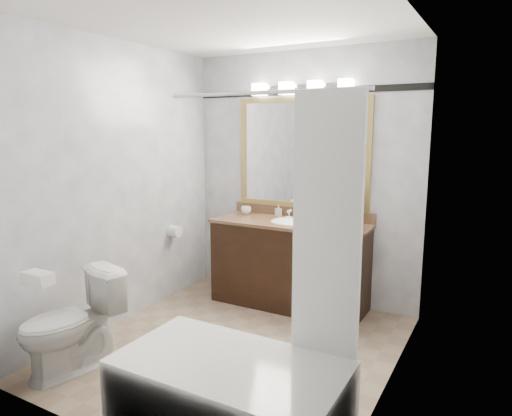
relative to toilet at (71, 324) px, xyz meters
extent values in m
cube|color=gray|center=(0.84, 0.89, -0.37)|extent=(2.40, 2.60, 0.01)
cube|color=white|center=(0.84, 0.89, 2.14)|extent=(2.40, 2.60, 0.01)
cube|color=silver|center=(0.84, 2.20, 0.89)|extent=(2.40, 0.01, 2.50)
cube|color=silver|center=(0.84, -0.41, 0.89)|extent=(2.40, 0.01, 2.50)
cube|color=silver|center=(-0.37, 0.89, 0.89)|extent=(0.01, 2.60, 2.50)
cube|color=silver|center=(2.04, 0.89, 0.89)|extent=(0.01, 2.60, 2.50)
cube|color=black|center=(0.84, 1.91, 0.05)|extent=(1.50, 0.55, 0.82)
cube|color=#986948|center=(0.84, 1.91, 0.47)|extent=(1.53, 0.58, 0.03)
cube|color=#986948|center=(0.84, 2.18, 0.54)|extent=(1.53, 0.03, 0.10)
ellipsoid|color=white|center=(0.84, 1.91, 0.46)|extent=(0.44, 0.34, 0.14)
cube|color=tan|center=(0.84, 2.17, 1.66)|extent=(1.40, 0.04, 0.05)
cube|color=tan|center=(0.84, 2.17, 0.61)|extent=(1.40, 0.04, 0.05)
cube|color=tan|center=(0.16, 2.17, 1.14)|extent=(0.05, 0.04, 1.00)
cube|color=tan|center=(1.51, 2.17, 1.14)|extent=(0.05, 0.04, 1.00)
cube|color=white|center=(0.84, 2.18, 1.14)|extent=(1.30, 0.01, 1.00)
cube|color=silver|center=(0.84, 2.16, 1.79)|extent=(0.90, 0.05, 0.03)
cube|color=white|center=(0.39, 2.11, 1.77)|extent=(0.12, 0.12, 0.12)
cube|color=white|center=(0.69, 2.11, 1.77)|extent=(0.12, 0.12, 0.12)
cube|color=white|center=(0.99, 2.11, 1.77)|extent=(0.12, 0.12, 0.12)
cube|color=white|center=(1.29, 2.11, 1.77)|extent=(0.12, 0.12, 0.12)
cube|color=black|center=(0.84, 2.19, 1.74)|extent=(2.40, 0.01, 0.06)
cube|color=white|center=(1.37, -0.03, -0.14)|extent=(1.30, 0.72, 0.45)
cylinder|color=silver|center=(1.37, 0.35, 1.59)|extent=(1.30, 0.02, 0.02)
cube|color=white|center=(1.79, 0.34, 0.81)|extent=(0.40, 0.04, 1.55)
cylinder|color=white|center=(-0.30, 1.56, 0.34)|extent=(0.11, 0.12, 0.12)
imported|color=white|center=(0.00, 0.00, 0.00)|extent=(0.58, 0.80, 0.73)
cube|color=white|center=(0.00, -0.23, 0.41)|extent=(0.21, 0.12, 0.08)
cylinder|color=black|center=(1.39, 1.89, 0.49)|extent=(0.17, 0.17, 0.02)
cylinder|color=black|center=(1.41, 1.94, 0.62)|extent=(0.14, 0.14, 0.24)
sphere|color=black|center=(1.41, 1.94, 0.74)|extent=(0.15, 0.15, 0.15)
cube|color=black|center=(1.38, 1.87, 0.70)|extent=(0.12, 0.12, 0.05)
cylinder|color=silver|center=(1.38, 1.87, 0.52)|extent=(0.06, 0.06, 0.06)
imported|color=white|center=(0.26, 2.05, 0.53)|extent=(0.11, 0.11, 0.08)
imported|color=white|center=(0.60, 2.13, 0.54)|extent=(0.07, 0.07, 0.12)
imported|color=white|center=(1.06, 2.13, 0.52)|extent=(0.07, 0.07, 0.08)
cube|color=beige|center=(0.78, 2.03, 0.50)|extent=(0.09, 0.07, 0.02)
camera|label=1|loc=(2.66, -2.04, 1.38)|focal=32.00mm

